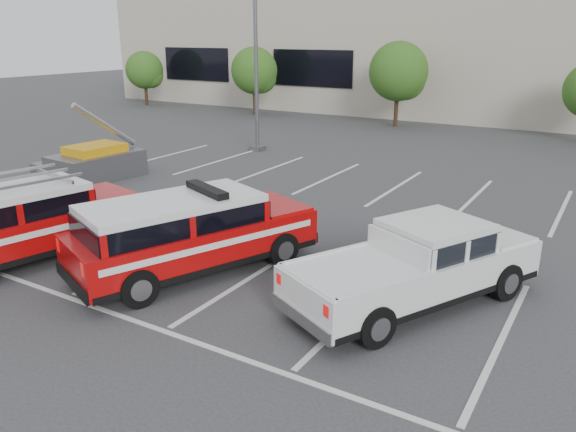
% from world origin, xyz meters
% --- Properties ---
extents(ground, '(120.00, 120.00, 0.00)m').
position_xyz_m(ground, '(0.00, 0.00, 0.00)').
color(ground, '#343436').
rests_on(ground, ground).
extents(stall_markings, '(23.00, 15.00, 0.01)m').
position_xyz_m(stall_markings, '(0.00, 4.50, 0.01)').
color(stall_markings, silver).
rests_on(stall_markings, ground).
extents(convention_building, '(60.00, 16.99, 13.20)m').
position_xyz_m(convention_building, '(0.18, 31.86, 4.72)').
color(convention_building, '#BEB4A0').
rests_on(convention_building, ground).
extents(tree_far_left, '(2.77, 2.77, 3.99)m').
position_xyz_m(tree_far_left, '(-24.91, 22.05, 2.50)').
color(tree_far_left, '#3F2B19').
rests_on(tree_far_left, ground).
extents(tree_left, '(3.07, 3.07, 4.42)m').
position_xyz_m(tree_left, '(-14.91, 22.05, 2.77)').
color(tree_left, '#3F2B19').
rests_on(tree_left, ground).
extents(tree_mid_left, '(3.37, 3.37, 4.85)m').
position_xyz_m(tree_mid_left, '(-4.91, 22.05, 3.04)').
color(tree_mid_left, '#3F2B19').
rests_on(tree_mid_left, ground).
extents(light_pole_left, '(0.90, 0.60, 10.24)m').
position_xyz_m(light_pole_left, '(-8.00, 12.00, 5.19)').
color(light_pole_left, '#59595E').
rests_on(light_pole_left, ground).
extents(fire_chief_suv, '(3.96, 5.91, 1.96)m').
position_xyz_m(fire_chief_suv, '(-1.36, -0.44, 0.80)').
color(fire_chief_suv, '#A70808').
rests_on(fire_chief_suv, ground).
extents(white_pickup, '(4.12, 5.70, 1.67)m').
position_xyz_m(white_pickup, '(3.56, 0.69, 0.67)').
color(white_pickup, silver).
rests_on(white_pickup, ground).
extents(ladder_suv, '(3.15, 5.58, 2.07)m').
position_xyz_m(ladder_suv, '(-5.25, -1.93, 0.83)').
color(ladder_suv, '#A70808').
rests_on(ladder_suv, ground).
extents(utility_rig, '(3.12, 3.52, 2.91)m').
position_xyz_m(utility_rig, '(-10.25, 4.35, 0.58)').
color(utility_rig, '#59595E').
rests_on(utility_rig, ground).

